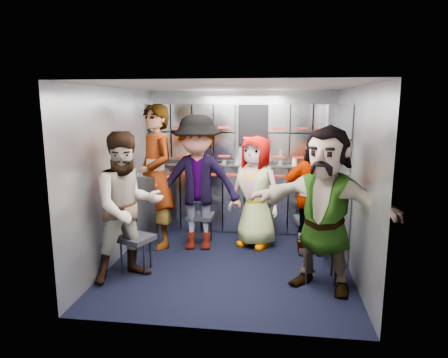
# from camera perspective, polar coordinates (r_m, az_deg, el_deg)

# --- Properties ---
(floor) EXTENTS (3.00, 3.00, 0.00)m
(floor) POSITION_cam_1_polar(r_m,az_deg,el_deg) (5.00, 0.96, -11.70)
(floor) COLOR black
(floor) RESTS_ON ground
(wall_back) EXTENTS (2.80, 0.04, 2.10)m
(wall_back) POSITION_cam_1_polar(r_m,az_deg,el_deg) (6.17, 2.58, 2.76)
(wall_back) COLOR gray
(wall_back) RESTS_ON ground
(wall_left) EXTENTS (0.04, 3.00, 2.10)m
(wall_left) POSITION_cam_1_polar(r_m,az_deg,el_deg) (5.05, -14.98, 0.58)
(wall_left) COLOR gray
(wall_left) RESTS_ON ground
(wall_right) EXTENTS (0.04, 3.00, 2.10)m
(wall_right) POSITION_cam_1_polar(r_m,az_deg,el_deg) (4.75, 18.02, -0.21)
(wall_right) COLOR gray
(wall_right) RESTS_ON ground
(ceiling) EXTENTS (2.80, 3.00, 0.02)m
(ceiling) POSITION_cam_1_polar(r_m,az_deg,el_deg) (4.62, 1.05, 13.10)
(ceiling) COLOR silver
(ceiling) RESTS_ON wall_back
(cart_bank_back) EXTENTS (2.68, 0.38, 0.99)m
(cart_bank_back) POSITION_cam_1_polar(r_m,az_deg,el_deg) (6.07, 2.36, -2.71)
(cart_bank_back) COLOR #9298A1
(cart_bank_back) RESTS_ON ground
(cart_bank_left) EXTENTS (0.38, 0.76, 0.99)m
(cart_bank_left) POSITION_cam_1_polar(r_m,az_deg,el_deg) (5.61, -10.55, -4.03)
(cart_bank_left) COLOR #9298A1
(cart_bank_left) RESTS_ON ground
(counter) EXTENTS (2.68, 0.42, 0.03)m
(counter) POSITION_cam_1_polar(r_m,az_deg,el_deg) (5.97, 2.40, 2.14)
(counter) COLOR #B2B5BA
(counter) RESTS_ON cart_bank_back
(locker_bank_back) EXTENTS (2.68, 0.28, 0.82)m
(locker_bank_back) POSITION_cam_1_polar(r_m,az_deg,el_deg) (5.98, 2.49, 6.73)
(locker_bank_back) COLOR #9298A1
(locker_bank_back) RESTS_ON wall_back
(locker_bank_right) EXTENTS (0.28, 1.00, 0.82)m
(locker_bank_right) POSITION_cam_1_polar(r_m,az_deg,el_deg) (5.36, 15.37, 5.88)
(locker_bank_right) COLOR #9298A1
(locker_bank_right) RESTS_ON wall_right
(right_cabinet) EXTENTS (0.28, 1.20, 1.00)m
(right_cabinet) POSITION_cam_1_polar(r_m,az_deg,el_deg) (5.43, 14.99, -4.67)
(right_cabinet) COLOR #9298A1
(right_cabinet) RESTS_ON ground
(coffee_niche) EXTENTS (0.46, 0.16, 0.84)m
(coffee_niche) POSITION_cam_1_polar(r_m,az_deg,el_deg) (6.03, 4.25, 6.56)
(coffee_niche) COLOR black
(coffee_niche) RESTS_ON wall_back
(red_latch_strip) EXTENTS (2.60, 0.02, 0.03)m
(red_latch_strip) POSITION_cam_1_polar(r_m,az_deg,el_deg) (5.80, 2.21, 0.53)
(red_latch_strip) COLOR #A01F10
(red_latch_strip) RESTS_ON cart_bank_back
(jump_seat_near_left) EXTENTS (0.46, 0.45, 0.42)m
(jump_seat_near_left) POSITION_cam_1_polar(r_m,az_deg,el_deg) (4.72, -12.52, -8.51)
(jump_seat_near_left) COLOR black
(jump_seat_near_left) RESTS_ON ground
(jump_seat_mid_left) EXTENTS (0.35, 0.34, 0.41)m
(jump_seat_mid_left) POSITION_cam_1_polar(r_m,az_deg,el_deg) (5.51, -3.38, -5.54)
(jump_seat_mid_left) COLOR black
(jump_seat_mid_left) RESTS_ON ground
(jump_seat_center) EXTENTS (0.42, 0.40, 0.42)m
(jump_seat_center) POSITION_cam_1_polar(r_m,az_deg,el_deg) (5.62, 4.55, -5.20)
(jump_seat_center) COLOR black
(jump_seat_center) RESTS_ON ground
(jump_seat_mid_right) EXTENTS (0.40, 0.38, 0.41)m
(jump_seat_mid_right) POSITION_cam_1_polar(r_m,az_deg,el_deg) (5.47, 11.97, -5.90)
(jump_seat_mid_right) COLOR black
(jump_seat_mid_right) RESTS_ON ground
(jump_seat_near_right) EXTENTS (0.47, 0.46, 0.48)m
(jump_seat_near_right) POSITION_cam_1_polar(r_m,az_deg,el_deg) (4.49, 13.64, -8.88)
(jump_seat_near_right) COLOR black
(jump_seat_near_right) RESTS_ON ground
(attendant_standing) EXTENTS (0.80, 0.82, 1.91)m
(attendant_standing) POSITION_cam_1_polar(r_m,az_deg,el_deg) (5.36, -9.68, 0.32)
(attendant_standing) COLOR black
(attendant_standing) RESTS_ON ground
(attendant_arc_a) EXTENTS (1.00, 0.98, 1.63)m
(attendant_arc_a) POSITION_cam_1_polar(r_m,az_deg,el_deg) (4.43, -13.54, -3.90)
(attendant_arc_a) COLOR black
(attendant_arc_a) RESTS_ON ground
(attendant_arc_b) EXTENTS (1.19, 0.74, 1.77)m
(attendant_arc_b) POSITION_cam_1_polar(r_m,az_deg,el_deg) (5.22, -3.81, -0.60)
(attendant_arc_b) COLOR black
(attendant_arc_b) RESTS_ON ground
(attendant_arc_c) EXTENTS (0.86, 0.74, 1.49)m
(attendant_arc_c) POSITION_cam_1_polar(r_m,az_deg,el_deg) (5.35, 4.51, -1.83)
(attendant_arc_c) COLOR black
(attendant_arc_c) RESTS_ON ground
(attendant_arc_d) EXTENTS (0.92, 0.47, 1.50)m
(attendant_arc_d) POSITION_cam_1_polar(r_m,az_deg,el_deg) (5.19, 12.29, -2.39)
(attendant_arc_d) COLOR black
(attendant_arc_d) RESTS_ON ground
(attendant_arc_e) EXTENTS (1.64, 1.14, 1.71)m
(attendant_arc_e) POSITION_cam_1_polar(r_m,az_deg,el_deg) (4.19, 14.16, -4.21)
(attendant_arc_e) COLOR black
(attendant_arc_e) RESTS_ON ground
(bottle_left) EXTENTS (0.06, 0.06, 0.27)m
(bottle_left) POSITION_cam_1_polar(r_m,az_deg,el_deg) (5.93, 0.02, 3.57)
(bottle_left) COLOR white
(bottle_left) RESTS_ON counter
(bottle_mid) EXTENTS (0.06, 0.06, 0.23)m
(bottle_mid) POSITION_cam_1_polar(r_m,az_deg,el_deg) (5.91, 2.33, 3.30)
(bottle_mid) COLOR white
(bottle_mid) RESTS_ON counter
(bottle_right) EXTENTS (0.07, 0.07, 0.23)m
(bottle_right) POSITION_cam_1_polar(r_m,az_deg,el_deg) (5.88, 8.07, 3.17)
(bottle_right) COLOR white
(bottle_right) RESTS_ON counter
(cup_left) EXTENTS (0.09, 0.09, 0.10)m
(cup_left) POSITION_cam_1_polar(r_m,az_deg,el_deg) (5.99, -3.74, 2.80)
(cup_left) COLOR tan
(cup_left) RESTS_ON counter
(cup_right) EXTENTS (0.07, 0.07, 0.11)m
(cup_right) POSITION_cam_1_polar(r_m,az_deg,el_deg) (5.89, 10.03, 2.54)
(cup_right) COLOR tan
(cup_right) RESTS_ON counter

